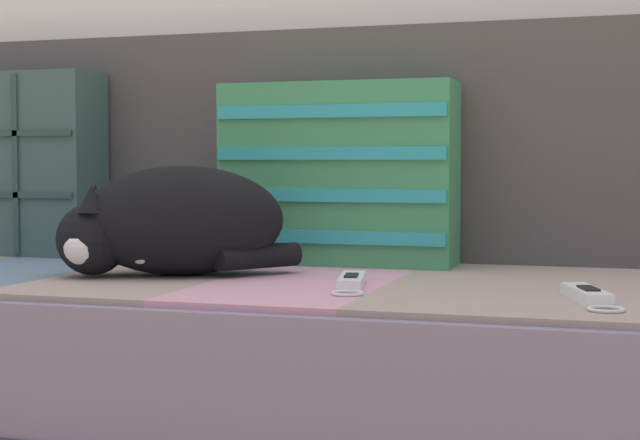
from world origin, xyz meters
TOP-DOWN VIEW (x-y plane):
  - couch at (-0.00, 0.14)m, footprint 1.80×0.82m
  - sofa_backrest at (0.00, 0.48)m, footprint 1.77×0.14m
  - throw_pillow_quilted at (-0.62, 0.33)m, footprint 0.42×0.14m
  - throw_pillow_striped at (0.12, 0.33)m, footprint 0.45×0.14m
  - sleeping_cat at (-0.10, 0.06)m, footprint 0.39×0.31m
  - game_remote_near at (0.60, -0.06)m, footprint 0.10×0.20m
  - game_remote_far at (0.24, -0.01)m, footprint 0.08×0.20m

SIDE VIEW (x-z plane):
  - couch at x=0.00m, z-range 0.00..0.40m
  - game_remote_near at x=0.60m, z-range 0.40..0.42m
  - game_remote_far at x=0.24m, z-range 0.40..0.42m
  - sleeping_cat at x=-0.10m, z-range 0.40..0.59m
  - throw_pillow_striped at x=0.12m, z-range 0.40..0.75m
  - throw_pillow_quilted at x=-0.62m, z-range 0.40..0.79m
  - sofa_backrest at x=0.00m, z-range 0.40..0.87m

